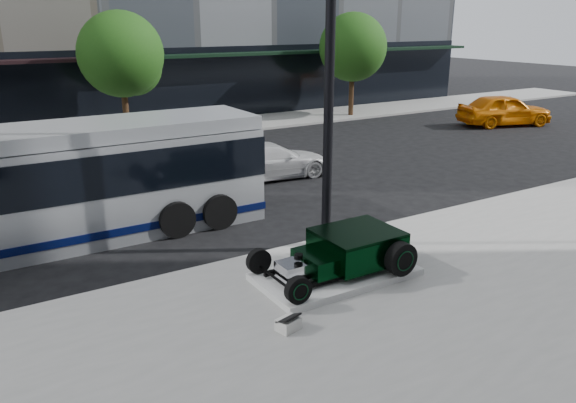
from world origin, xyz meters
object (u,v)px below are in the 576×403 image
hot_rod (349,249)px  lamppost (329,102)px  white_sedan (270,161)px  yellow_taxi (504,110)px  transit_bus (22,189)px

hot_rod → lamppost: lamppost is taller
white_sedan → yellow_taxi: size_ratio=0.89×
hot_rod → white_sedan: 8.44m
lamppost → yellow_taxi: size_ratio=1.55×
lamppost → transit_bus: 7.67m
white_sedan → yellow_taxi: (15.80, 2.59, 0.20)m
hot_rod → transit_bus: (-5.66, 5.61, 0.79)m
lamppost → transit_bus: size_ratio=0.62×
lamppost → white_sedan: size_ratio=1.73×
lamppost → transit_bus: lamppost is taller
hot_rod → white_sedan: white_sedan is taller
yellow_taxi → white_sedan: bearing=117.5°
transit_bus → yellow_taxi: size_ratio=2.48×
hot_rod → transit_bus: bearing=135.3°
hot_rod → yellow_taxi: (18.40, 10.62, 0.14)m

